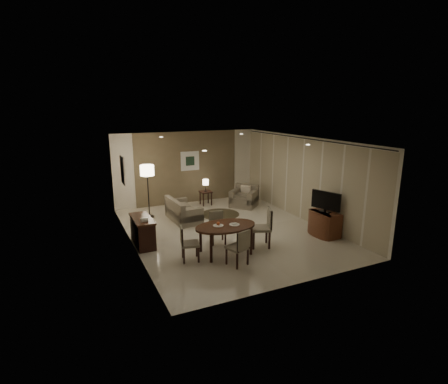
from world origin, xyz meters
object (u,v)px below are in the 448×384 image
console_desk (143,231)px  tv_cabinet (325,224)px  chair_left (190,243)px  sofa (184,210)px  armchair (244,196)px  chair_far (218,228)px  dining_table (226,239)px  chair_right (260,228)px  side_table (206,198)px  chair_near (237,247)px  floor_lamp (148,192)px

console_desk → tv_cabinet: bearing=-17.1°
console_desk → chair_left: bearing=-60.3°
sofa → armchair: armchair is taller
chair_far → armchair: chair_far is taller
dining_table → chair_far: chair_far is taller
console_desk → chair_right: chair_right is taller
dining_table → sofa: 2.93m
dining_table → chair_far: size_ratio=1.85×
chair_right → side_table: 4.28m
tv_cabinet → side_table: bearing=113.8°
chair_near → sofa: 3.63m
dining_table → floor_lamp: floor_lamp is taller
dining_table → floor_lamp: (-1.07, 3.72, 0.51)m
armchair → dining_table: bearing=-75.8°
chair_near → chair_far: size_ratio=1.04×
chair_far → side_table: size_ratio=1.63×
tv_cabinet → chair_near: (-3.15, -0.64, 0.09)m
dining_table → armchair: size_ratio=1.79×
tv_cabinet → chair_right: chair_right is taller
chair_far → chair_left: size_ratio=0.98×
tv_cabinet → chair_far: (-3.02, 0.76, 0.07)m
chair_near → chair_right: size_ratio=0.85×
chair_near → chair_far: chair_near is taller
floor_lamp → sofa: bearing=-40.2°
chair_far → sofa: chair_far is taller
chair_right → tv_cabinet: bearing=108.9°
tv_cabinet → chair_left: size_ratio=1.04×
chair_right → sofa: (-1.15, 2.91, -0.16)m
tv_cabinet → floor_lamp: (-4.19, 3.78, 0.53)m
console_desk → chair_far: bearing=-21.6°
console_desk → chair_near: size_ratio=1.36×
chair_far → console_desk: bearing=170.0°
chair_right → console_desk: bearing=-95.7°
chair_right → dining_table: bearing=-67.8°
chair_left → armchair: size_ratio=0.99×
console_desk → chair_near: 2.76m
chair_right → sofa: size_ratio=0.68×
chair_left → console_desk: bearing=42.8°
dining_table → sofa: dining_table is taller
chair_right → chair_far: bearing=-104.9°
sofa → side_table: sofa is taller
chair_far → chair_left: bearing=-133.9°
sofa → armchair: 2.58m
chair_far → armchair: 3.61m
chair_right → side_table: (0.17, 4.27, -0.26)m
console_desk → chair_right: 3.14m
chair_near → armchair: (2.42, 4.19, -0.05)m
chair_near → sofa: size_ratio=0.58×
dining_table → chair_right: (1.02, 0.02, 0.15)m
chair_right → chair_left: bearing=-67.7°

